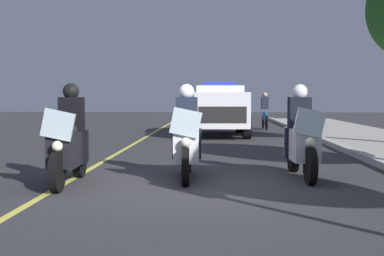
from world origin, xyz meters
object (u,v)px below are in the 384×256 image
(police_motorcycle_trailing, at_px, (301,140))
(police_suv, at_px, (219,108))
(cyclist_background, at_px, (265,111))
(police_motorcycle_lead_right, at_px, (187,140))
(police_motorcycle_lead_left, at_px, (69,143))

(police_motorcycle_trailing, bearing_deg, police_suv, -171.75)
(police_suv, height_order, cyclist_background, police_suv)
(police_suv, bearing_deg, cyclist_background, 150.67)
(police_motorcycle_trailing, relative_size, cyclist_background, 1.22)
(police_motorcycle_lead_right, relative_size, police_suv, 0.43)
(police_motorcycle_trailing, distance_m, police_suv, 10.07)
(police_motorcycle_lead_left, relative_size, police_motorcycle_lead_right, 1.00)
(police_motorcycle_lead_right, height_order, police_motorcycle_trailing, same)
(police_motorcycle_lead_right, bearing_deg, police_suv, 176.31)
(police_motorcycle_lead_right, xyz_separation_m, cyclist_background, (-13.87, 2.75, 0.14))
(police_motorcycle_lead_right, height_order, cyclist_background, police_motorcycle_lead_right)
(police_motorcycle_lead_right, bearing_deg, police_motorcycle_lead_left, -69.91)
(police_motorcycle_lead_left, height_order, police_motorcycle_lead_right, same)
(police_motorcycle_lead_left, distance_m, police_suv, 11.15)
(police_suv, distance_m, cyclist_background, 4.30)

